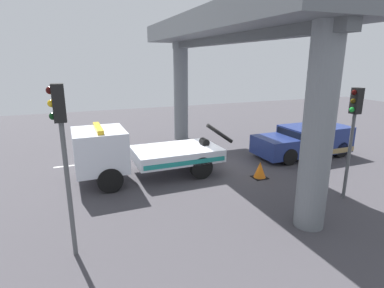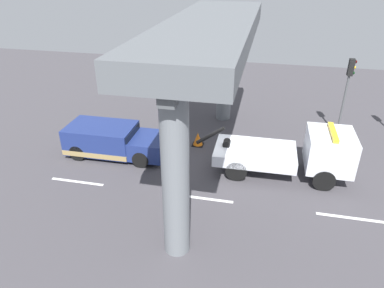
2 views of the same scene
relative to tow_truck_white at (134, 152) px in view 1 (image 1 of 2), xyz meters
The scene contains 10 objects.
ground_plane 4.09m from the tow_truck_white, behind, with size 60.00×40.00×0.10m, color #423F44.
lane_stripe_west 10.37m from the tow_truck_white, 163.85° to the right, with size 2.60×0.16×0.01m, color silver.
lane_stripe_mid 4.98m from the tow_truck_white, 143.67° to the right, with size 2.60×0.16×0.01m, color silver.
lane_stripe_east 3.75m from the tow_truck_white, 53.74° to the right, with size 2.60×0.16×0.01m, color silver.
tow_truck_white is the anchor object (origin of this frame).
towed_van_green 9.31m from the tow_truck_white, behind, with size 5.22×2.26×1.58m.
overpass_structure 6.35m from the tow_truck_white, behind, with size 3.60×13.90×6.98m.
traffic_light_near 8.61m from the tow_truck_white, 144.76° to the left, with size 0.39×0.32×4.11m.
traffic_light_far 5.90m from the tow_truck_white, 61.66° to the left, with size 0.39×0.32×4.51m.
traffic_cone_orange 5.55m from the tow_truck_white, 159.40° to the left, with size 0.61×0.61×0.73m.
Camera 1 is at (6.26, 12.76, 5.05)m, focal length 28.98 mm.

